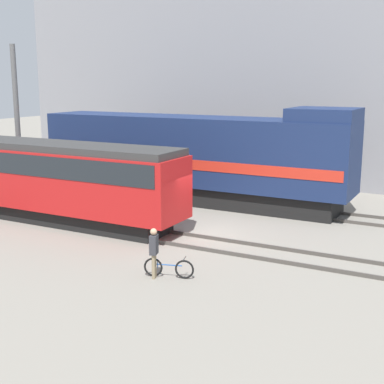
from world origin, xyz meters
name	(u,v)px	position (x,y,z in m)	size (l,w,h in m)	color
ground_plane	(199,234)	(0.00, 0.00, 0.00)	(120.00, 120.00, 0.00)	gray
track_near	(185,240)	(0.00, -1.20, 0.07)	(60.00, 1.50, 0.14)	#47423D
track_far	(248,206)	(0.00, 5.37, 0.07)	(60.00, 1.51, 0.14)	#47423D
building_backdrop	(307,74)	(0.00, 14.75, 6.66)	(39.41, 6.00, 13.32)	gray
freight_locomotive	(193,157)	(-3.11, 5.37, 2.35)	(16.79, 3.04, 5.04)	black
streetcar	(52,177)	(-6.78, -1.20, 2.04)	(12.90, 2.54, 3.57)	black
bicycle	(169,268)	(1.44, -4.91, 0.32)	(1.62, 0.63, 0.69)	black
person	(154,248)	(1.05, -5.18, 1.01)	(0.31, 0.41, 1.66)	#8C7A5B
utility_pole_left	(17,122)	(-12.12, 2.09, 4.07)	(0.28, 0.28, 8.14)	#595959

